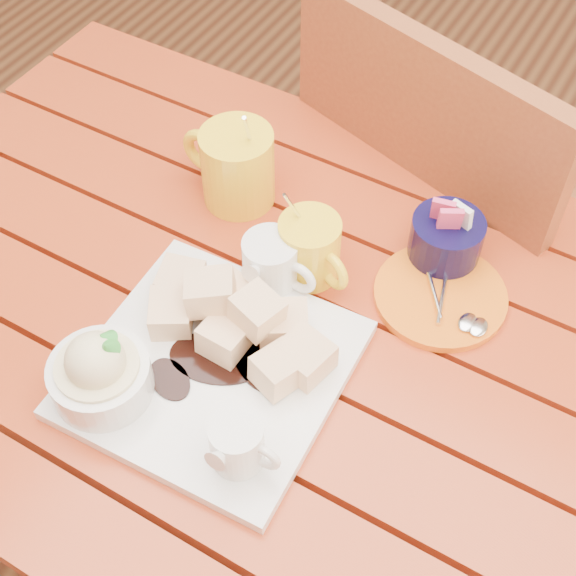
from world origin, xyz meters
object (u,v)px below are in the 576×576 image
Objects in this scene: coffee_mug_left at (236,165)px; chair_far at (445,225)px; coffee_mug_right at (311,249)px; orange_saucer at (441,296)px; dessert_plate at (188,362)px; table at (271,365)px.

chair_far is (0.23, 0.30, -0.27)m from coffee_mug_left.
coffee_mug_right is 0.79× the size of orange_saucer.
orange_saucer is at bearing -1.17° from coffee_mug_left.
coffee_mug_left is 0.99× the size of orange_saucer.
coffee_mug_right is (0.04, 0.21, 0.01)m from dessert_plate.
chair_far reaches higher than dessert_plate.
chair_far is at bearing 79.09° from dessert_plate.
chair_far is (0.08, 0.46, -0.11)m from table.
coffee_mug_right is (0.16, -0.07, -0.01)m from coffee_mug_left.
coffee_mug_right is at bearing 78.61° from dessert_plate.
chair_far reaches higher than orange_saucer.
coffee_mug_right is 0.18m from orange_saucer.
coffee_mug_left reaches higher than dessert_plate.
dessert_plate reaches higher than table.
orange_saucer is (0.32, -0.03, -0.05)m from coffee_mug_left.
orange_saucer is at bearing 37.78° from table.
chair_far is at bearing 101.63° from coffee_mug_right.
orange_saucer reaches higher than table.
dessert_plate is 1.81× the size of orange_saucer.
coffee_mug_left reaches higher than orange_saucer.
dessert_plate is 0.32× the size of chair_far.
orange_saucer is 0.18× the size of chair_far.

